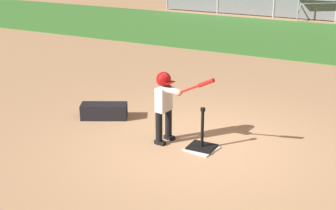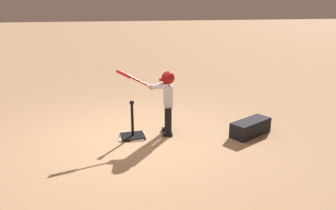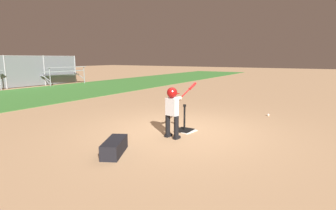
{
  "view_description": "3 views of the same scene",
  "coord_description": "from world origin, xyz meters",
  "px_view_note": "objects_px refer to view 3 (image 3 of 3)",
  "views": [
    {
      "loc": [
        2.64,
        -6.35,
        3.14
      ],
      "look_at": [
        -0.59,
        -0.1,
        0.63
      ],
      "focal_mm": 50.0,
      "sensor_mm": 36.0,
      "label": 1
    },
    {
      "loc": [
        0.68,
        5.4,
        2.3
      ],
      "look_at": [
        -0.62,
        -0.03,
        0.59
      ],
      "focal_mm": 35.0,
      "sensor_mm": 36.0,
      "label": 2
    },
    {
      "loc": [
        -5.66,
        -3.14,
        1.83
      ],
      "look_at": [
        -0.33,
        0.16,
        0.7
      ],
      "focal_mm": 28.0,
      "sensor_mm": 36.0,
      "label": 3
    }
  ],
  "objects_px": {
    "batting_tee": "(184,127)",
    "batter_child": "(173,106)",
    "baseball": "(268,115)",
    "bleachers_right_center": "(59,75)",
    "equipment_bag": "(114,147)"
  },
  "relations": [
    {
      "from": "batter_child",
      "to": "baseball",
      "type": "relative_size",
      "value": 16.66
    },
    {
      "from": "bleachers_right_center",
      "to": "batting_tee",
      "type": "bearing_deg",
      "value": -114.52
    },
    {
      "from": "batting_tee",
      "to": "batter_child",
      "type": "height_order",
      "value": "batter_child"
    },
    {
      "from": "batter_child",
      "to": "bleachers_right_center",
      "type": "bearing_deg",
      "value": 63.34
    },
    {
      "from": "batting_tee",
      "to": "bleachers_right_center",
      "type": "distance_m",
      "value": 14.68
    },
    {
      "from": "bleachers_right_center",
      "to": "baseball",
      "type": "bearing_deg",
      "value": -102.04
    },
    {
      "from": "batting_tee",
      "to": "baseball",
      "type": "relative_size",
      "value": 9.23
    },
    {
      "from": "bleachers_right_center",
      "to": "equipment_bag",
      "type": "relative_size",
      "value": 3.59
    },
    {
      "from": "batter_child",
      "to": "bleachers_right_center",
      "type": "height_order",
      "value": "bleachers_right_center"
    },
    {
      "from": "baseball",
      "to": "batter_child",
      "type": "bearing_deg",
      "value": 158.23
    },
    {
      "from": "bleachers_right_center",
      "to": "equipment_bag",
      "type": "height_order",
      "value": "bleachers_right_center"
    },
    {
      "from": "batting_tee",
      "to": "equipment_bag",
      "type": "xyz_separation_m",
      "value": [
        -2.13,
        0.38,
        0.04
      ]
    },
    {
      "from": "batter_child",
      "to": "baseball",
      "type": "height_order",
      "value": "batter_child"
    },
    {
      "from": "batting_tee",
      "to": "batter_child",
      "type": "distance_m",
      "value": 0.91
    },
    {
      "from": "baseball",
      "to": "bleachers_right_center",
      "type": "bearing_deg",
      "value": 77.96
    }
  ]
}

